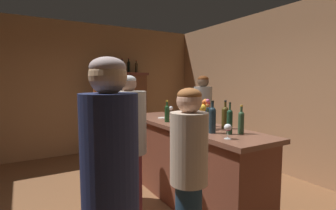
{
  "coord_description": "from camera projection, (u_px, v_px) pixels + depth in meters",
  "views": [
    {
      "loc": [
        -1.28,
        -2.38,
        1.61
      ],
      "look_at": [
        0.41,
        0.47,
        1.3
      ],
      "focal_mm": 26.8,
      "sensor_mm": 36.0,
      "label": 1
    }
  ],
  "objects": [
    {
      "name": "display_bottle_left",
      "position": [
        106.0,
        65.0,
        5.51
      ],
      "size": [
        0.07,
        0.07,
        0.34
      ],
      "color": "#413116",
      "rests_on": "display_cabinet"
    },
    {
      "name": "patron_in_navy",
      "position": [
        111.0,
        195.0,
        1.4
      ],
      "size": [
        0.32,
        0.32,
        1.74
      ],
      "rotation": [
        0.0,
        0.0,
        1.0
      ],
      "color": "#2A3726",
      "rests_on": "ground"
    },
    {
      "name": "cheese_plate",
      "position": [
        163.0,
        118.0,
        3.74
      ],
      "size": [
        0.15,
        0.15,
        0.01
      ],
      "primitive_type": "cylinder",
      "color": "white",
      "rests_on": "bar_counter"
    },
    {
      "name": "wine_bottle_rose",
      "position": [
        212.0,
        119.0,
        2.66
      ],
      "size": [
        0.08,
        0.08,
        0.35
      ],
      "color": "#1D2D36",
      "rests_on": "bar_counter"
    },
    {
      "name": "bartender",
      "position": [
        203.0,
        120.0,
        4.23
      ],
      "size": [
        0.3,
        0.3,
        1.7
      ],
      "rotation": [
        0.0,
        0.0,
        3.21
      ],
      "color": "#9E9E81",
      "rests_on": "ground"
    },
    {
      "name": "bar_counter",
      "position": [
        186.0,
        162.0,
        3.35
      ],
      "size": [
        0.66,
        2.51,
        1.06
      ],
      "color": "brown",
      "rests_on": "ground"
    },
    {
      "name": "wine_bottle_merlot",
      "position": [
        230.0,
        121.0,
        2.6
      ],
      "size": [
        0.06,
        0.06,
        0.33
      ],
      "color": "#193A24",
      "rests_on": "bar_counter"
    },
    {
      "name": "display_bottle_midright",
      "position": [
        129.0,
        66.0,
        5.77
      ],
      "size": [
        0.06,
        0.06,
        0.33
      ],
      "color": "black",
      "rests_on": "display_cabinet"
    },
    {
      "name": "wine_bottle_riesling",
      "position": [
        225.0,
        116.0,
        2.92
      ],
      "size": [
        0.08,
        0.08,
        0.33
      ],
      "color": "#413513",
      "rests_on": "bar_counter"
    },
    {
      "name": "wine_bottle_chardonnay",
      "position": [
        208.0,
        115.0,
        3.05
      ],
      "size": [
        0.07,
        0.07,
        0.32
      ],
      "color": "#17263C",
      "rests_on": "bar_counter"
    },
    {
      "name": "wine_bottle_pinot",
      "position": [
        167.0,
        112.0,
        3.39
      ],
      "size": [
        0.07,
        0.07,
        0.29
      ],
      "color": "#1B3F1F",
      "rests_on": "bar_counter"
    },
    {
      "name": "wine_glass_front",
      "position": [
        171.0,
        109.0,
        4.05
      ],
      "size": [
        0.07,
        0.07,
        0.15
      ],
      "color": "white",
      "rests_on": "bar_counter"
    },
    {
      "name": "wine_bottle_malbec",
      "position": [
        241.0,
        121.0,
        2.63
      ],
      "size": [
        0.06,
        0.06,
        0.3
      ],
      "color": "#304D30",
      "rests_on": "bar_counter"
    },
    {
      "name": "patron_tall",
      "position": [
        108.0,
        133.0,
        3.32
      ],
      "size": [
        0.34,
        0.34,
        1.68
      ],
      "rotation": [
        0.0,
        0.0,
        -0.46
      ],
      "color": "brown",
      "rests_on": "ground"
    },
    {
      "name": "flower_arrangement",
      "position": [
        204.0,
        116.0,
        2.89
      ],
      "size": [
        0.17,
        0.15,
        0.35
      ],
      "color": "tan",
      "rests_on": "bar_counter"
    },
    {
      "name": "display_bottle_center",
      "position": [
        122.0,
        66.0,
        5.69
      ],
      "size": [
        0.07,
        0.07,
        0.32
      ],
      "color": "#1D2137",
      "rests_on": "display_cabinet"
    },
    {
      "name": "display_cabinet",
      "position": [
        122.0,
        110.0,
        5.78
      ],
      "size": [
        1.16,
        0.46,
        1.81
      ],
      "color": "brown",
      "rests_on": "ground"
    },
    {
      "name": "wine_glass_mid",
      "position": [
        228.0,
        128.0,
        2.39
      ],
      "size": [
        0.07,
        0.07,
        0.15
      ],
      "color": "white",
      "rests_on": "bar_counter"
    },
    {
      "name": "patron_by_cabinet",
      "position": [
        189.0,
        173.0,
        2.01
      ],
      "size": [
        0.3,
        0.3,
        1.56
      ],
      "rotation": [
        0.0,
        0.0,
        0.78
      ],
      "color": "#19324B",
      "rests_on": "ground"
    },
    {
      "name": "display_bottle_midleft",
      "position": [
        114.0,
        66.0,
        5.6
      ],
      "size": [
        0.07,
        0.07,
        0.3
      ],
      "color": "black",
      "rests_on": "display_cabinet"
    },
    {
      "name": "patron_in_grey",
      "position": [
        129.0,
        146.0,
        2.69
      ],
      "size": [
        0.38,
        0.38,
        1.67
      ],
      "rotation": [
        0.0,
        0.0,
        0.55
      ],
      "color": "maroon",
      "rests_on": "ground"
    },
    {
      "name": "display_bottle_right",
      "position": [
        136.0,
        67.0,
        5.87
      ],
      "size": [
        0.07,
        0.07,
        0.29
      ],
      "color": "#40301D",
      "rests_on": "display_cabinet"
    },
    {
      "name": "wall_right",
      "position": [
        303.0,
        92.0,
        4.07
      ],
      "size": [
        0.12,
        6.83,
        2.89
      ],
      "primitive_type": "cube",
      "color": "#AA7C56",
      "rests_on": "ground"
    },
    {
      "name": "wall_back",
      "position": [
        86.0,
        89.0,
        5.63
      ],
      "size": [
        5.39,
        0.12,
        2.89
      ],
      "primitive_type": "cube",
      "color": "#A97D52",
      "rests_on": "ground"
    }
  ]
}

